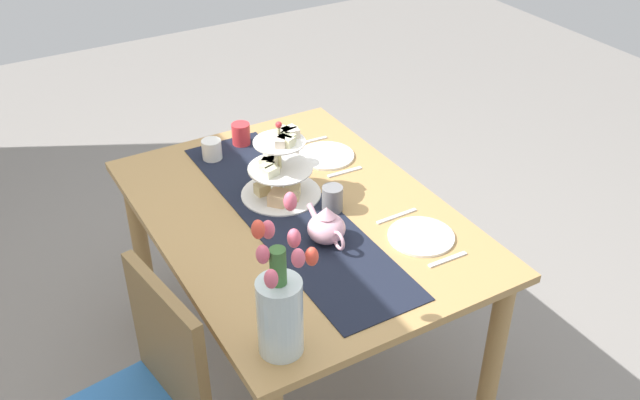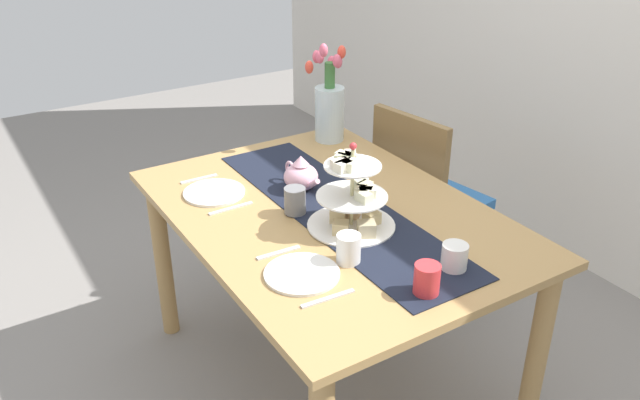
% 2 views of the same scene
% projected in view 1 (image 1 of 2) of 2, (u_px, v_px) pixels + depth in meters
% --- Properties ---
extents(ground_plane, '(8.00, 8.00, 0.00)m').
position_uv_depth(ground_plane, '(301.00, 363.00, 3.01)').
color(ground_plane, gray).
extents(dining_table, '(1.41, 1.01, 0.77)m').
position_uv_depth(dining_table, '(298.00, 237.00, 2.65)').
color(dining_table, tan).
rests_on(dining_table, ground_plane).
extents(table_runner, '(1.26, 0.33, 0.00)m').
position_uv_depth(table_runner, '(291.00, 214.00, 2.57)').
color(table_runner, black).
rests_on(table_runner, dining_table).
extents(tiered_cake_stand, '(0.30, 0.30, 0.30)m').
position_uv_depth(tiered_cake_stand, '(280.00, 172.00, 2.62)').
color(tiered_cake_stand, beige).
rests_on(tiered_cake_stand, table_runner).
extents(teapot, '(0.24, 0.13, 0.14)m').
position_uv_depth(teapot, '(327.00, 227.00, 2.40)').
color(teapot, '#E5A8BC').
rests_on(teapot, table_runner).
extents(tulip_vase, '(0.18, 0.17, 0.46)m').
position_uv_depth(tulip_vase, '(280.00, 306.00, 1.93)').
color(tulip_vase, silver).
rests_on(tulip_vase, dining_table).
extents(cream_jug, '(0.08, 0.08, 0.08)m').
position_uv_depth(cream_jug, '(212.00, 150.00, 2.88)').
color(cream_jug, white).
rests_on(cream_jug, dining_table).
extents(dinner_plate_left, '(0.23, 0.23, 0.01)m').
position_uv_depth(dinner_plate_left, '(421.00, 236.00, 2.45)').
color(dinner_plate_left, white).
rests_on(dinner_plate_left, dining_table).
extents(fork_left, '(0.02, 0.15, 0.01)m').
position_uv_depth(fork_left, '(448.00, 259.00, 2.35)').
color(fork_left, silver).
rests_on(fork_left, dining_table).
extents(knife_left, '(0.02, 0.17, 0.01)m').
position_uv_depth(knife_left, '(397.00, 216.00, 2.56)').
color(knife_left, silver).
rests_on(knife_left, dining_table).
extents(dinner_plate_right, '(0.23, 0.23, 0.01)m').
position_uv_depth(dinner_plate_right, '(326.00, 156.00, 2.92)').
color(dinner_plate_right, white).
rests_on(dinner_plate_right, dining_table).
extents(fork_right, '(0.02, 0.15, 0.01)m').
position_uv_depth(fork_right, '(345.00, 172.00, 2.82)').
color(fork_right, silver).
rests_on(fork_right, dining_table).
extents(knife_right, '(0.02, 0.17, 0.01)m').
position_uv_depth(knife_right, '(309.00, 141.00, 3.03)').
color(knife_right, silver).
rests_on(knife_right, dining_table).
extents(mug_grey, '(0.08, 0.08, 0.09)m').
position_uv_depth(mug_grey, '(332.00, 199.00, 2.57)').
color(mug_grey, slate).
rests_on(mug_grey, table_runner).
extents(mug_white_text, '(0.08, 0.08, 0.09)m').
position_uv_depth(mug_white_text, '(290.00, 155.00, 2.84)').
color(mug_white_text, white).
rests_on(mug_white_text, dining_table).
extents(mug_orange, '(0.08, 0.08, 0.09)m').
position_uv_depth(mug_orange, '(241.00, 134.00, 2.98)').
color(mug_orange, red).
rests_on(mug_orange, dining_table).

